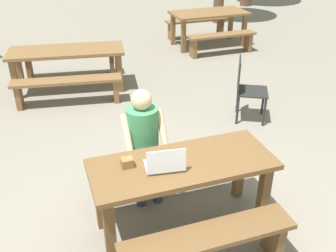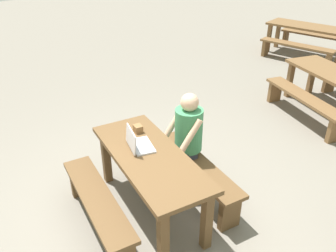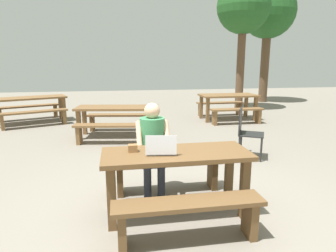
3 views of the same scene
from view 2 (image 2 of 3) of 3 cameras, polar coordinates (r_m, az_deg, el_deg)
ground_plane at (r=4.12m, az=-2.76°, el=-13.35°), size 30.00×30.00×0.00m
picnic_table_front at (r=3.73m, az=-2.98°, el=-6.38°), size 1.68×0.68×0.75m
bench_near at (r=3.76m, az=-11.37°, el=-12.53°), size 1.49×0.30×0.44m
bench_far at (r=4.15m, az=4.69°, el=-7.28°), size 1.49×0.30×0.44m
laptop at (r=3.75m, az=-4.98°, el=-2.80°), size 0.37×0.28×0.23m
small_pouch at (r=4.04m, az=-4.91°, el=-0.43°), size 0.10×0.09×0.08m
person_seated at (r=4.05m, az=2.96°, el=-1.38°), size 0.43×0.42×1.23m
bench_mid_south at (r=6.16m, az=21.20°, el=3.72°), size 1.73×0.56×0.43m
picnic_table_distant at (r=9.46m, az=21.92°, el=14.24°), size 2.07×1.38×0.75m
bench_distant_south at (r=8.98m, az=20.18°, el=11.75°), size 1.74×0.91×0.43m
bench_distant_north at (r=10.09m, az=22.82°, el=13.10°), size 1.74×0.91×0.43m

